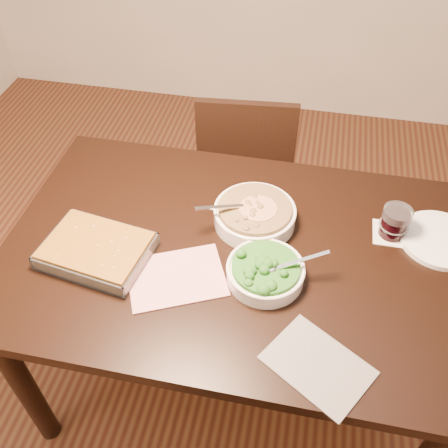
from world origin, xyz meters
name	(u,v)px	position (x,y,z in m)	size (l,w,h in m)	color
ground	(233,372)	(0.00, 0.00, 0.00)	(4.00, 4.00, 0.00)	#411C12
table	(235,270)	(0.00, 0.00, 0.65)	(1.40, 0.90, 0.75)	black
magazine_a	(176,277)	(-0.15, -0.14, 0.75)	(0.27, 0.20, 0.01)	#C0375C
magazine_b	(318,365)	(0.27, -0.33, 0.75)	(0.25, 0.18, 0.00)	#2A2A32
coaster	(391,234)	(0.46, 0.16, 0.75)	(0.11, 0.11, 0.00)	white
stew_bowl	(255,214)	(0.04, 0.13, 0.79)	(0.26, 0.26, 0.10)	white
broccoli_bowl	(265,271)	(0.10, -0.09, 0.78)	(0.25, 0.22, 0.09)	white
baking_dish	(97,250)	(-0.39, -0.11, 0.78)	(0.33, 0.27, 0.05)	silver
wine_tumbler	(395,222)	(0.46, 0.16, 0.80)	(0.09, 0.09, 0.10)	black
dinner_plate	(439,240)	(0.60, 0.16, 0.76)	(0.24, 0.24, 0.02)	white
chair_far	(246,164)	(-0.09, 0.75, 0.48)	(0.43, 0.43, 0.85)	black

